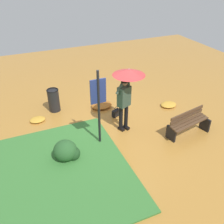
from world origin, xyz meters
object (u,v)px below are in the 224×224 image
object	(u,v)px
info_sign_post	(98,100)
park_bench	(188,123)
person_with_umbrella	(127,85)
handbag	(116,113)
trash_bin	(54,100)

from	to	relation	value
info_sign_post	park_bench	xyz separation A→B (m)	(2.65, -0.68, -1.04)
person_with_umbrella	handbag	distance (m)	1.62
info_sign_post	trash_bin	world-z (taller)	info_sign_post
handbag	park_bench	size ratio (longest dim) A/B	0.26
person_with_umbrella	handbag	bearing A→B (deg)	88.84
person_with_umbrella	park_bench	size ratio (longest dim) A/B	1.45
park_bench	trash_bin	size ratio (longest dim) A/B	1.69
person_with_umbrella	info_sign_post	bearing A→B (deg)	-160.35
person_with_umbrella	park_bench	bearing A→B (deg)	-32.55
person_with_umbrella	trash_bin	size ratio (longest dim) A/B	2.45
park_bench	handbag	bearing A→B (deg)	131.65
handbag	park_bench	distance (m)	2.45
person_with_umbrella	info_sign_post	world-z (taller)	info_sign_post
person_with_umbrella	park_bench	world-z (taller)	person_with_umbrella
park_bench	info_sign_post	bearing A→B (deg)	165.65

